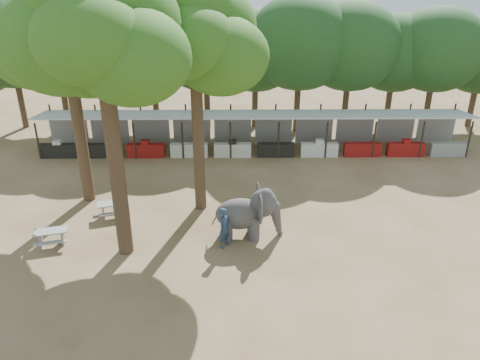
{
  "coord_description": "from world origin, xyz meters",
  "views": [
    {
      "loc": [
        -1.21,
        -15.24,
        11.44
      ],
      "look_at": [
        -1.0,
        5.0,
        2.0
      ],
      "focal_mm": 35.0,
      "sensor_mm": 36.0,
      "label": 1
    }
  ],
  "objects_px": {
    "yard_tree_left": "(64,40)",
    "handler": "(224,228)",
    "elephant": "(248,213)",
    "picnic_table_near": "(51,235)",
    "yard_tree_back": "(191,35)",
    "yard_tree_center": "(97,31)",
    "picnic_table_far": "(113,207)"
  },
  "relations": [
    {
      "from": "yard_tree_left",
      "to": "handler",
      "type": "relative_size",
      "value": 5.79
    },
    {
      "from": "elephant",
      "to": "picnic_table_near",
      "type": "height_order",
      "value": "elephant"
    },
    {
      "from": "handler",
      "to": "picnic_table_near",
      "type": "relative_size",
      "value": 1.14
    },
    {
      "from": "picnic_table_near",
      "to": "handler",
      "type": "bearing_deg",
      "value": -16.47
    },
    {
      "from": "yard_tree_left",
      "to": "handler",
      "type": "distance_m",
      "value": 11.46
    },
    {
      "from": "yard_tree_back",
      "to": "elephant",
      "type": "height_order",
      "value": "yard_tree_back"
    },
    {
      "from": "handler",
      "to": "yard_tree_center",
      "type": "bearing_deg",
      "value": 125.47
    },
    {
      "from": "yard_tree_left",
      "to": "picnic_table_near",
      "type": "height_order",
      "value": "yard_tree_left"
    },
    {
      "from": "picnic_table_near",
      "to": "picnic_table_far",
      "type": "relative_size",
      "value": 0.95
    },
    {
      "from": "handler",
      "to": "picnic_table_near",
      "type": "distance_m",
      "value": 7.72
    },
    {
      "from": "yard_tree_center",
      "to": "elephant",
      "type": "relative_size",
      "value": 3.85
    },
    {
      "from": "yard_tree_center",
      "to": "picnic_table_near",
      "type": "distance_m",
      "value": 9.35
    },
    {
      "from": "elephant",
      "to": "picnic_table_far",
      "type": "xyz_separation_m",
      "value": [
        -6.65,
        1.97,
        -0.73
      ]
    },
    {
      "from": "yard_tree_back",
      "to": "yard_tree_left",
      "type": "bearing_deg",
      "value": 170.54
    },
    {
      "from": "picnic_table_far",
      "to": "picnic_table_near",
      "type": "bearing_deg",
      "value": -146.45
    },
    {
      "from": "yard_tree_left",
      "to": "yard_tree_center",
      "type": "relative_size",
      "value": 0.92
    },
    {
      "from": "elephant",
      "to": "handler",
      "type": "xyz_separation_m",
      "value": [
        -1.06,
        -0.89,
        -0.24
      ]
    },
    {
      "from": "yard_tree_back",
      "to": "picnic_table_near",
      "type": "relative_size",
      "value": 6.8
    },
    {
      "from": "elephant",
      "to": "handler",
      "type": "relative_size",
      "value": 1.64
    },
    {
      "from": "yard_tree_left",
      "to": "picnic_table_far",
      "type": "height_order",
      "value": "yard_tree_left"
    },
    {
      "from": "yard_tree_left",
      "to": "yard_tree_back",
      "type": "xyz_separation_m",
      "value": [
        6.0,
        -1.0,
        0.34
      ]
    },
    {
      "from": "yard_tree_center",
      "to": "yard_tree_back",
      "type": "distance_m",
      "value": 5.04
    },
    {
      "from": "yard_tree_left",
      "to": "picnic_table_far",
      "type": "xyz_separation_m",
      "value": [
        1.84,
        -2.01,
        -7.73
      ]
    },
    {
      "from": "yard_tree_center",
      "to": "handler",
      "type": "bearing_deg",
      "value": 1.73
    },
    {
      "from": "yard_tree_left",
      "to": "handler",
      "type": "bearing_deg",
      "value": -33.24
    },
    {
      "from": "yard_tree_back",
      "to": "picnic_table_far",
      "type": "bearing_deg",
      "value": -166.3
    },
    {
      "from": "yard_tree_back",
      "to": "picnic_table_near",
      "type": "height_order",
      "value": "yard_tree_back"
    },
    {
      "from": "yard_tree_center",
      "to": "yard_tree_left",
      "type": "bearing_deg",
      "value": 120.96
    },
    {
      "from": "picnic_table_near",
      "to": "yard_tree_back",
      "type": "bearing_deg",
      "value": 15.36
    },
    {
      "from": "picnic_table_far",
      "to": "yard_tree_back",
      "type": "bearing_deg",
      "value": -3.53
    },
    {
      "from": "elephant",
      "to": "picnic_table_near",
      "type": "bearing_deg",
      "value": -178.5
    },
    {
      "from": "handler",
      "to": "picnic_table_far",
      "type": "distance_m",
      "value": 6.29
    }
  ]
}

